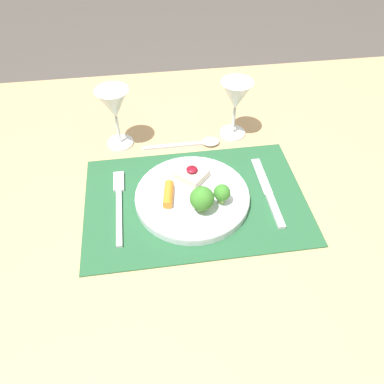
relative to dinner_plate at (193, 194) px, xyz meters
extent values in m
plane|color=#4C4742|center=(0.01, 0.00, -0.77)|extent=(8.00, 8.00, 0.00)
cube|color=tan|center=(0.01, 0.00, -0.03)|extent=(1.52, 1.17, 0.03)
cylinder|color=tan|center=(0.69, 0.51, -0.41)|extent=(0.06, 0.06, 0.72)
cube|color=#235633|center=(0.01, 0.00, -0.02)|extent=(0.49, 0.33, 0.00)
cylinder|color=silver|center=(0.00, 0.00, -0.01)|extent=(0.25, 0.25, 0.02)
torus|color=silver|center=(0.00, 0.00, 0.00)|extent=(0.25, 0.25, 0.01)
cube|color=beige|center=(0.00, 0.05, 0.01)|extent=(0.08, 0.08, 0.02)
ellipsoid|color=maroon|center=(0.00, 0.05, 0.03)|extent=(0.03, 0.03, 0.01)
cylinder|color=#84B256|center=(0.01, -0.05, 0.01)|extent=(0.01, 0.01, 0.02)
sphere|color=#387A28|center=(0.01, -0.05, 0.04)|extent=(0.05, 0.05, 0.05)
cylinder|color=#84B256|center=(0.06, -0.03, 0.01)|extent=(0.01, 0.01, 0.02)
sphere|color=#387A28|center=(0.06, -0.03, 0.03)|extent=(0.04, 0.04, 0.04)
cylinder|color=orange|center=(-0.05, -0.01, 0.01)|extent=(0.03, 0.07, 0.02)
cube|color=silver|center=(-0.16, -0.03, -0.01)|extent=(0.01, 0.16, 0.01)
cube|color=silver|center=(-0.16, 0.08, -0.01)|extent=(0.02, 0.06, 0.01)
cube|color=silver|center=(0.17, -0.06, -0.01)|extent=(0.02, 0.10, 0.01)
cube|color=silver|center=(0.17, 0.05, -0.01)|extent=(0.02, 0.12, 0.00)
cube|color=silver|center=(-0.02, 0.19, -0.02)|extent=(0.16, 0.01, 0.01)
ellipsoid|color=silver|center=(0.07, 0.19, -0.01)|extent=(0.05, 0.04, 0.01)
cylinder|color=white|center=(0.14, 0.22, -0.02)|extent=(0.07, 0.07, 0.01)
cylinder|color=white|center=(0.14, 0.22, 0.02)|extent=(0.01, 0.01, 0.07)
cone|color=white|center=(0.14, 0.22, 0.10)|extent=(0.08, 0.08, 0.07)
cylinder|color=white|center=(-0.16, 0.22, -0.02)|extent=(0.07, 0.07, 0.01)
cylinder|color=white|center=(-0.16, 0.22, 0.03)|extent=(0.01, 0.01, 0.08)
cone|color=white|center=(-0.16, 0.22, 0.10)|extent=(0.08, 0.08, 0.07)
camera|label=1|loc=(-0.08, -0.56, 0.59)|focal=35.00mm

